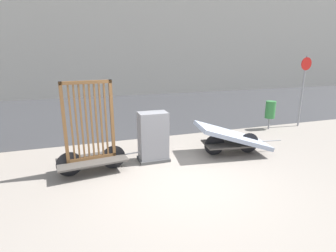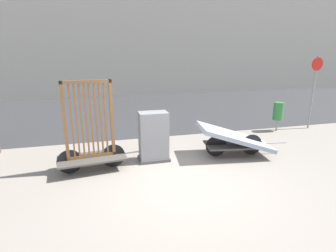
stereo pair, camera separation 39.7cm
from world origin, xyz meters
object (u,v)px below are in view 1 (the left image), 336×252
bike_cart_with_bedframe (91,144)px  sign_post (303,83)px  bike_cart_with_mattress (232,137)px  trash_bin (270,110)px  utility_cabinet (153,139)px

bike_cart_with_bedframe → sign_post: 7.90m
bike_cart_with_mattress → trash_bin: (2.64, 1.75, 0.24)m
bike_cart_with_bedframe → utility_cabinet: bike_cart_with_bedframe is taller
bike_cart_with_bedframe → sign_post: size_ratio=0.87×
bike_cart_with_bedframe → trash_bin: size_ratio=2.20×
trash_bin → sign_post: (1.35, -0.01, 0.90)m
utility_cabinet → bike_cart_with_mattress: bearing=-5.7°
utility_cabinet → sign_post: bearing=13.9°
trash_bin → bike_cart_with_mattress: bearing=-146.5°
bike_cart_with_bedframe → bike_cart_with_mattress: bearing=-6.9°
utility_cabinet → sign_post: 6.42m
sign_post → trash_bin: bearing=179.7°
sign_post → utility_cabinet: bearing=-166.1°
bike_cart_with_mattress → sign_post: size_ratio=0.95×
utility_cabinet → trash_bin: utility_cabinet is taller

